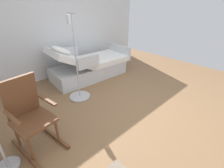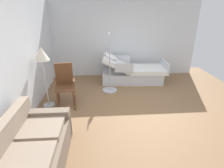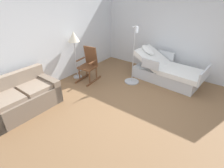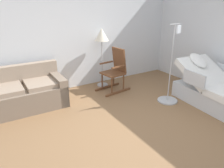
# 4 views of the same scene
# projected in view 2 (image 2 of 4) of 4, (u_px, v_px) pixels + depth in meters

# --- Properties ---
(ground_plane) EXTENTS (6.55, 6.55, 0.00)m
(ground_plane) POSITION_uv_depth(u_px,v_px,m) (137.00, 111.00, 4.35)
(ground_plane) COLOR olive
(back_wall) EXTENTS (5.44, 0.10, 2.70)m
(back_wall) POSITION_uv_depth(u_px,v_px,m) (19.00, 58.00, 3.66)
(back_wall) COLOR silver
(back_wall) RESTS_ON ground
(side_wall) EXTENTS (0.10, 5.14, 2.70)m
(side_wall) POSITION_uv_depth(u_px,v_px,m) (124.00, 37.00, 6.29)
(side_wall) COLOR silver
(side_wall) RESTS_ON ground
(hospital_bed) EXTENTS (1.11, 2.13, 1.03)m
(hospital_bed) POSITION_uv_depth(u_px,v_px,m) (132.00, 73.00, 6.02)
(hospital_bed) COLOR silver
(hospital_bed) RESTS_ON ground
(couch) EXTENTS (1.61, 0.86, 0.85)m
(couch) POSITION_uv_depth(u_px,v_px,m) (32.00, 153.00, 2.67)
(couch) COLOR #7D6C5C
(couch) RESTS_ON ground
(rocking_chair) EXTENTS (0.82, 0.57, 1.05)m
(rocking_chair) POSITION_uv_depth(u_px,v_px,m) (65.00, 85.00, 4.55)
(rocking_chair) COLOR brown
(rocking_chair) RESTS_ON ground
(floor_lamp) EXTENTS (0.34, 0.34, 1.48)m
(floor_lamp) POSITION_uv_depth(u_px,v_px,m) (42.00, 58.00, 4.12)
(floor_lamp) COLOR #B2B5BA
(floor_lamp) RESTS_ON ground
(iv_pole) EXTENTS (0.44, 0.44, 1.69)m
(iv_pole) POSITION_uv_depth(u_px,v_px,m) (110.00, 83.00, 5.34)
(iv_pole) COLOR #B2B5BA
(iv_pole) RESTS_ON ground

